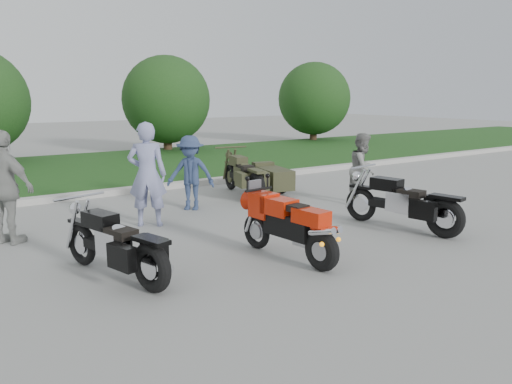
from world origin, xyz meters
TOP-DOWN VIEW (x-y plane):
  - ground at (0.00, 0.00)m, footprint 80.00×80.00m
  - curb at (0.00, 6.00)m, footprint 60.00×0.30m
  - grass_strip at (0.00, 10.15)m, footprint 60.00×8.00m
  - tree_mid_right at (4.00, 13.50)m, footprint 3.60×3.60m
  - tree_far_right at (12.00, 13.50)m, footprint 3.60×3.60m
  - sportbike_red at (-0.26, -0.25)m, footprint 0.48×1.97m
  - cruiser_left at (-2.62, 0.39)m, footprint 0.81×2.19m
  - cruiser_right at (2.51, -0.13)m, footprint 0.69×2.35m
  - cruiser_sidecar at (2.15, 3.95)m, footprint 1.46×2.41m
  - person_stripe at (-1.23, 2.78)m, footprint 0.85×0.76m
  - person_grey at (3.52, 1.93)m, footprint 0.96×0.88m
  - person_denim at (0.04, 3.53)m, footprint 1.15×1.12m
  - person_back at (-3.58, 2.99)m, footprint 1.03×1.16m

SIDE VIEW (x-z plane):
  - ground at x=0.00m, z-range 0.00..0.00m
  - grass_strip at x=0.00m, z-range 0.00..0.14m
  - curb at x=0.00m, z-range 0.00..0.15m
  - cruiser_sidecar at x=2.15m, z-range -0.03..0.90m
  - cruiser_left at x=-2.62m, z-range 0.01..0.87m
  - cruiser_right at x=2.51m, z-range 0.01..0.92m
  - sportbike_red at x=-0.26m, z-range 0.08..1.02m
  - person_denim at x=0.04m, z-range 0.00..1.58m
  - person_grey at x=3.52m, z-range 0.00..1.59m
  - person_back at x=-3.58m, z-range 0.00..1.88m
  - person_stripe at x=-1.23m, z-range 0.00..1.95m
  - tree_mid_right at x=4.00m, z-range 0.19..4.19m
  - tree_far_right at x=12.00m, z-range 0.19..4.19m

